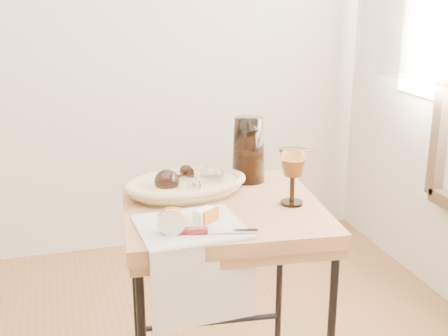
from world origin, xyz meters
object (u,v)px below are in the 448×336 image
object	(u,v)px
goblet_lying_b	(204,179)
pitcher	(248,150)
tea_towel	(190,226)
wine_goblet	(293,177)
bread_basket	(187,187)
table_knife	(214,230)
apple_half	(173,220)
goblet_lying_a	(176,178)
side_table	(222,313)

from	to	relation	value
goblet_lying_b	pitcher	bearing A→B (deg)	-13.44
tea_towel	goblet_lying_b	size ratio (longest dim) A/B	2.34
wine_goblet	tea_towel	bearing A→B (deg)	-165.28
bread_basket	table_knife	size ratio (longest dim) A/B	1.64
pitcher	bread_basket	bearing A→B (deg)	-176.09
tea_towel	bread_basket	xyz separation A→B (m)	(0.05, 0.27, 0.02)
apple_half	wine_goblet	bearing A→B (deg)	36.10
goblet_lying_b	wine_goblet	distance (m)	0.29
goblet_lying_b	table_knife	distance (m)	0.33
table_knife	goblet_lying_b	bearing A→B (deg)	93.39
bread_basket	wine_goblet	size ratio (longest dim) A/B	2.02
bread_basket	goblet_lying_a	distance (m)	0.05
tea_towel	table_knife	world-z (taller)	table_knife
wine_goblet	goblet_lying_a	bearing A→B (deg)	147.97
goblet_lying_a	table_knife	distance (m)	0.36
apple_half	goblet_lying_b	bearing A→B (deg)	79.51
tea_towel	pitcher	xyz separation A→B (m)	(0.28, 0.34, 0.11)
bread_basket	goblet_lying_a	xyz separation A→B (m)	(-0.03, 0.02, 0.03)
bread_basket	goblet_lying_b	distance (m)	0.06
table_knife	bread_basket	bearing A→B (deg)	102.69
side_table	table_knife	xyz separation A→B (m)	(-0.09, -0.22, 0.40)
pitcher	wine_goblet	world-z (taller)	pitcher
wine_goblet	apple_half	size ratio (longest dim) A/B	2.20
bread_basket	apple_half	size ratio (longest dim) A/B	4.44
side_table	apple_half	size ratio (longest dim) A/B	9.55
bread_basket	goblet_lying_b	world-z (taller)	goblet_lying_b
bread_basket	goblet_lying_b	size ratio (longest dim) A/B	2.90
pitcher	table_knife	distance (m)	0.48
pitcher	apple_half	world-z (taller)	pitcher
goblet_lying_a	wine_goblet	bearing A→B (deg)	107.65
side_table	pitcher	size ratio (longest dim) A/B	2.94
tea_towel	apple_half	size ratio (longest dim) A/B	3.58
side_table	bread_basket	size ratio (longest dim) A/B	2.15
goblet_lying_a	goblet_lying_b	distance (m)	0.09
bread_basket	apple_half	world-z (taller)	apple_half
goblet_lying_b	pitcher	size ratio (longest dim) A/B	0.47
wine_goblet	table_knife	distance (m)	0.34
wine_goblet	table_knife	size ratio (longest dim) A/B	0.81
side_table	wine_goblet	xyz separation A→B (m)	(0.20, -0.06, 0.47)
apple_half	table_knife	size ratio (longest dim) A/B	0.37
goblet_lying_b	apple_half	bearing A→B (deg)	-159.67
tea_towel	bread_basket	size ratio (longest dim) A/B	0.81
pitcher	table_knife	world-z (taller)	pitcher
goblet_lying_a	apple_half	bearing A→B (deg)	36.48
tea_towel	goblet_lying_b	xyz separation A→B (m)	(0.11, 0.25, 0.05)
pitcher	wine_goblet	xyz separation A→B (m)	(0.06, -0.25, -0.02)
bread_basket	goblet_lying_a	world-z (taller)	goblet_lying_a
side_table	bread_basket	bearing A→B (deg)	125.44
side_table	table_knife	bearing A→B (deg)	-111.38
side_table	goblet_lying_a	xyz separation A→B (m)	(-0.12, 0.13, 0.43)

